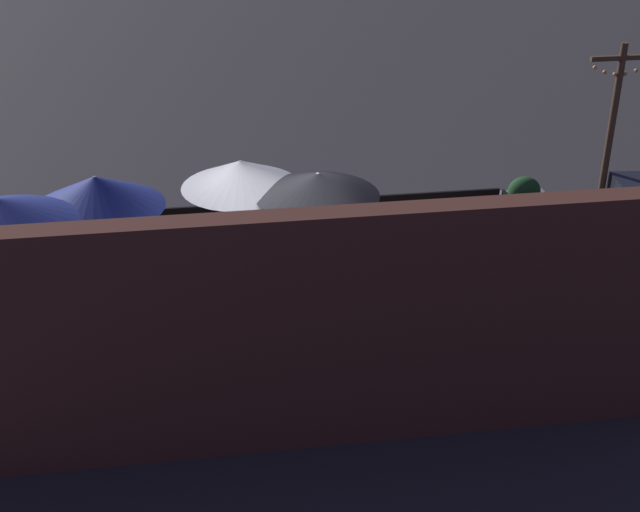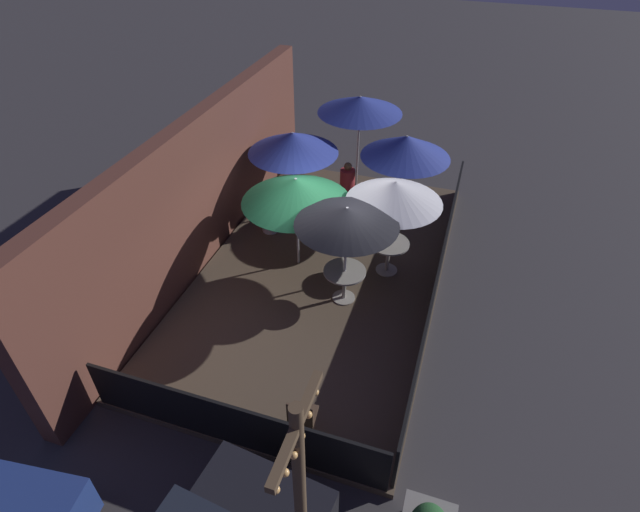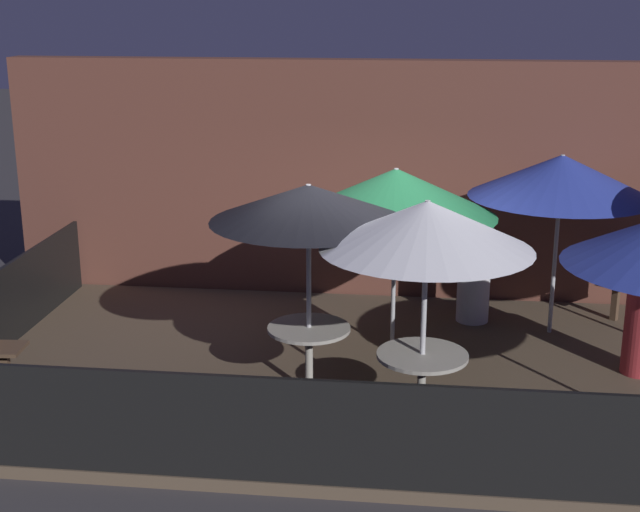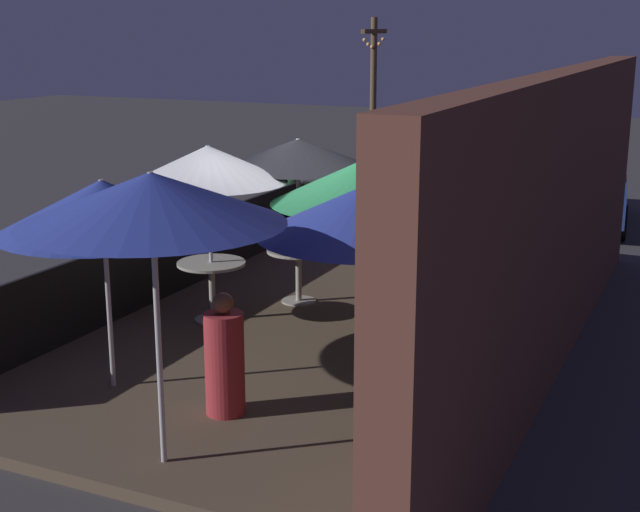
% 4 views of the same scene
% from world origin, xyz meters
% --- Properties ---
extents(ground_plane, '(60.00, 60.00, 0.00)m').
position_xyz_m(ground_plane, '(0.00, 0.00, 0.00)').
color(ground_plane, '#383538').
extents(patio_deck, '(8.82, 5.02, 0.12)m').
position_xyz_m(patio_deck, '(0.00, 0.00, 0.06)').
color(patio_deck, brown).
rests_on(patio_deck, ground_plane).
extents(building_wall, '(10.42, 0.36, 3.28)m').
position_xyz_m(building_wall, '(0.00, 2.74, 1.64)').
color(building_wall, brown).
rests_on(building_wall, ground_plane).
extents(fence_front, '(8.62, 0.05, 0.95)m').
position_xyz_m(fence_front, '(0.00, -2.47, 0.59)').
color(fence_front, black).
rests_on(fence_front, patio_deck).
extents(fence_side_left, '(0.05, 4.82, 0.95)m').
position_xyz_m(fence_side_left, '(-4.37, 0.00, 0.59)').
color(fence_side_left, black).
rests_on(fence_side_left, patio_deck).
extents(patio_umbrella_0, '(1.94, 1.94, 2.21)m').
position_xyz_m(patio_umbrella_0, '(0.46, -1.34, 2.11)').
color(patio_umbrella_0, '#B2B2B7').
rests_on(patio_umbrella_0, patio_deck).
extents(patio_umbrella_1, '(1.95, 1.95, 2.20)m').
position_xyz_m(patio_umbrella_1, '(-0.69, -0.70, 2.13)').
color(patio_umbrella_1, '#B2B2B7').
rests_on(patio_umbrella_1, patio_deck).
extents(patio_umbrella_2, '(2.27, 2.27, 2.13)m').
position_xyz_m(patio_umbrella_2, '(0.11, 0.59, 1.98)').
color(patio_umbrella_2, '#B2B2B7').
rests_on(patio_umbrella_2, patio_deck).
extents(patio_umbrella_3, '(2.11, 2.11, 2.16)m').
position_xyz_m(patio_umbrella_3, '(2.72, -1.16, 2.01)').
color(patio_umbrella_3, '#B2B2B7').
rests_on(patio_umbrella_3, patio_deck).
extents(patio_umbrella_4, '(2.16, 2.16, 2.50)m').
position_xyz_m(patio_umbrella_4, '(3.89, 0.26, 2.40)').
color(patio_umbrella_4, '#B2B2B7').
rests_on(patio_umbrella_4, patio_deck).
extents(patio_umbrella_5, '(2.14, 2.14, 2.19)m').
position_xyz_m(patio_umbrella_5, '(2.00, 1.37, 2.06)').
color(patio_umbrella_5, '#B2B2B7').
rests_on(patio_umbrella_5, patio_deck).
extents(dining_table_0, '(0.86, 0.86, 0.76)m').
position_xyz_m(dining_table_0, '(0.46, -1.34, 0.72)').
color(dining_table_0, '#9E998E').
rests_on(dining_table_0, patio_deck).
extents(dining_table_1, '(0.85, 0.85, 0.73)m').
position_xyz_m(dining_table_1, '(-0.69, -0.70, 0.70)').
color(dining_table_1, '#9E998E').
rests_on(dining_table_1, patio_deck).
extents(patio_chair_0, '(0.56, 0.56, 0.94)m').
position_xyz_m(patio_chair_0, '(2.91, 1.95, 0.64)').
color(patio_chair_0, '#4C3828').
rests_on(patio_chair_0, patio_deck).
extents(patio_chair_1, '(0.43, 0.43, 0.90)m').
position_xyz_m(patio_chair_1, '(-3.91, -0.96, 0.61)').
color(patio_chair_1, '#4C3828').
rests_on(patio_chair_1, patio_deck).
extents(patron_0, '(0.52, 0.52, 1.21)m').
position_xyz_m(patron_0, '(2.80, 0.24, 0.65)').
color(patron_0, maroon).
rests_on(patron_0, patio_deck).
extents(patron_1, '(0.55, 0.55, 1.37)m').
position_xyz_m(patron_1, '(1.08, 1.67, 0.73)').
color(patron_1, silver).
rests_on(patron_1, patio_deck).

